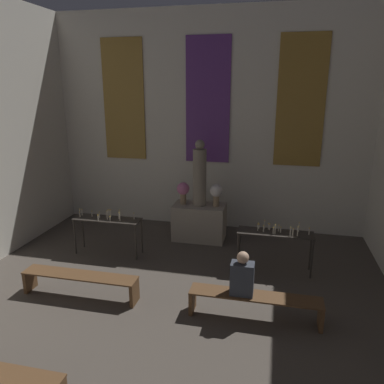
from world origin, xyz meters
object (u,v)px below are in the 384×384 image
at_px(statue, 200,175).
at_px(candle_rack_right, 275,237).
at_px(flower_vase_right, 216,192).
at_px(altar, 199,222).
at_px(pew_back_left, 80,280).
at_px(person_seated, 242,276).
at_px(candle_rack_left, 107,223).
at_px(pew_back_right, 255,301).
at_px(flower_vase_left, 183,190).

relative_size(statue, candle_rack_right, 1.05).
bearing_deg(flower_vase_right, candle_rack_right, -42.12).
height_order(altar, candle_rack_right, candle_rack_right).
xyz_separation_m(statue, pew_back_left, (-1.51, -2.99, -1.26)).
distance_m(statue, person_seated, 3.37).
xyz_separation_m(candle_rack_left, pew_back_left, (0.27, -1.74, -0.40)).
relative_size(statue, pew_back_right, 0.75).
height_order(altar, flower_vase_left, flower_vase_left).
relative_size(pew_back_left, pew_back_right, 1.00).
xyz_separation_m(altar, person_seated, (1.29, -2.99, 0.31)).
height_order(altar, statue, statue).
relative_size(altar, flower_vase_right, 2.33).
distance_m(flower_vase_left, pew_back_left, 3.31).
height_order(altar, pew_back_right, altar).
height_order(flower_vase_left, pew_back_right, flower_vase_left).
height_order(statue, flower_vase_right, statue).
bearing_deg(flower_vase_right, pew_back_right, -69.65).
bearing_deg(person_seated, pew_back_left, 180.00).
relative_size(flower_vase_right, candle_rack_left, 0.36).
bearing_deg(flower_vase_right, pew_back_left, -122.46).
height_order(statue, person_seated, statue).
height_order(pew_back_left, pew_back_right, same).
bearing_deg(person_seated, flower_vase_right, 106.72).
xyz_separation_m(statue, candle_rack_left, (-1.78, -1.25, -0.86)).
bearing_deg(altar, pew_back_right, -63.27).
relative_size(statue, pew_back_left, 0.75).
relative_size(candle_rack_right, person_seated, 2.06).
relative_size(flower_vase_right, pew_back_left, 0.25).
bearing_deg(statue, flower_vase_left, 180.00).
distance_m(flower_vase_left, candle_rack_left, 1.92).
xyz_separation_m(candle_rack_left, pew_back_right, (3.28, -1.74, -0.40)).
bearing_deg(flower_vase_left, person_seated, -60.51).
height_order(statue, flower_vase_left, statue).
bearing_deg(candle_rack_right, statue, 144.91).
bearing_deg(candle_rack_right, candle_rack_left, -179.99).
bearing_deg(candle_rack_left, altar, 35.10).
distance_m(altar, person_seated, 3.27).
relative_size(candle_rack_left, pew_back_right, 0.71).
height_order(candle_rack_left, person_seated, person_seated).
bearing_deg(flower_vase_left, flower_vase_right, 0.00).
relative_size(flower_vase_right, candle_rack_right, 0.36).
xyz_separation_m(flower_vase_right, pew_back_right, (1.11, -2.99, -0.87)).
xyz_separation_m(pew_back_left, person_seated, (2.80, -0.00, 0.42)).
relative_size(flower_vase_left, candle_rack_left, 0.36).
distance_m(flower_vase_left, person_seated, 3.47).
height_order(pew_back_left, person_seated, person_seated).
height_order(candle_rack_left, candle_rack_right, same).
xyz_separation_m(candle_rack_right, person_seated, (-0.48, -1.74, 0.02)).
distance_m(candle_rack_right, pew_back_left, 3.74).
bearing_deg(candle_rack_left, person_seated, -29.54).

